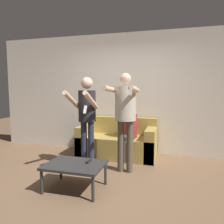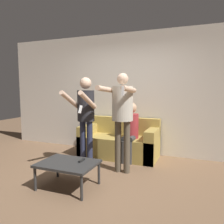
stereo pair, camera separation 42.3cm
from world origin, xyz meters
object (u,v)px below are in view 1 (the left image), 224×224
at_px(remote_on_table, 89,161).
at_px(person_seated, 129,128).
at_px(couch, 118,143).
at_px(person_standing_left, 87,112).
at_px(coffee_table, 75,166).
at_px(person_standing_right, 125,110).

bearing_deg(remote_on_table, person_seated, 77.27).
bearing_deg(person_seated, couch, 152.99).
height_order(couch, person_standing_left, person_standing_left).
height_order(couch, coffee_table, couch).
bearing_deg(person_seated, remote_on_table, -102.73).
distance_m(person_standing_right, remote_on_table, 1.08).
distance_m(person_standing_right, person_seated, 0.85).
bearing_deg(person_standing_right, coffee_table, -123.29).
relative_size(couch, remote_on_table, 10.93).
xyz_separation_m(person_seated, remote_on_table, (-0.32, -1.43, -0.25)).
bearing_deg(coffee_table, person_seated, 72.63).
height_order(person_seated, remote_on_table, person_seated).
relative_size(coffee_table, remote_on_table, 5.57).
distance_m(coffee_table, remote_on_table, 0.21).
height_order(person_standing_left, person_seated, person_standing_left).
bearing_deg(remote_on_table, person_standing_left, 113.90).
relative_size(person_standing_left, remote_on_table, 11.06).
bearing_deg(person_standing_right, couch, 112.34).
height_order(person_standing_right, coffee_table, person_standing_right).
bearing_deg(person_standing_left, person_standing_right, 0.13).
relative_size(person_standing_right, remote_on_table, 11.45).
xyz_separation_m(coffee_table, remote_on_table, (0.16, 0.12, 0.05)).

